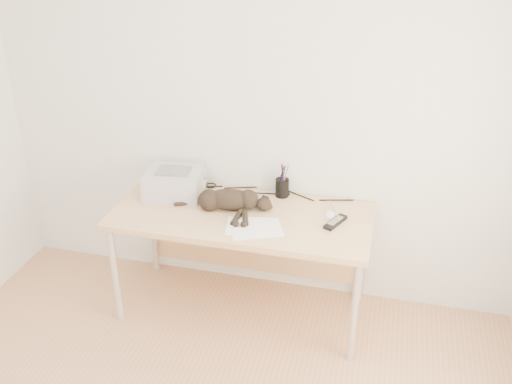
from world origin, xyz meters
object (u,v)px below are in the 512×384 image
(mug, at_px, (200,184))
(cat, at_px, (227,201))
(printer, at_px, (175,182))
(desk, at_px, (245,225))
(mouse, at_px, (330,213))
(pen_cup, at_px, (282,187))

(mug, bearing_deg, cat, -39.39)
(printer, bearing_deg, cat, -17.24)
(desk, height_order, mouse, mouse)
(printer, xyz_separation_m, mug, (0.14, 0.08, -0.04))
(desk, distance_m, mouse, 0.56)
(mug, bearing_deg, pen_cup, 6.08)
(printer, distance_m, mouse, 1.03)
(pen_cup, bearing_deg, mug, -173.92)
(mouse, bearing_deg, desk, 164.49)
(desk, xyz_separation_m, mouse, (0.53, 0.02, 0.15))
(printer, xyz_separation_m, pen_cup, (0.69, 0.14, -0.02))
(cat, bearing_deg, mouse, -3.16)
(desk, height_order, cat, cat)
(cat, bearing_deg, printer, 152.67)
(printer, relative_size, pen_cup, 1.75)
(desk, relative_size, mouse, 14.74)
(pen_cup, distance_m, mouse, 0.39)
(desk, xyz_separation_m, mug, (-0.35, 0.15, 0.18))
(mug, relative_size, pen_cup, 0.45)
(printer, distance_m, cat, 0.41)
(pen_cup, bearing_deg, cat, -138.06)
(desk, xyz_separation_m, pen_cup, (0.19, 0.20, 0.20))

